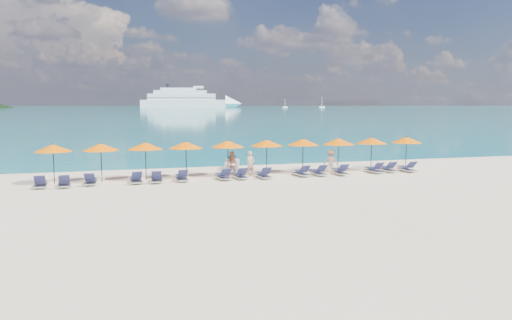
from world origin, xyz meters
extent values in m
plane|color=beige|center=(0.00, 0.00, 0.00)|extent=(1400.00, 1400.00, 0.00)
cube|color=#1FA9B2|center=(0.00, 660.00, 0.01)|extent=(1600.00, 1300.00, 0.01)
cube|color=white|center=(75.33, 553.83, 4.39)|extent=(98.08, 38.43, 8.78)
cone|color=white|center=(131.86, 541.05, 4.39)|extent=(23.10, 23.10, 19.32)
cube|color=white|center=(73.62, 554.22, 12.29)|extent=(78.66, 31.60, 7.02)
cube|color=white|center=(71.90, 554.61, 17.56)|extent=(61.31, 26.05, 4.39)
cube|color=white|center=(70.19, 554.99, 21.07)|extent=(41.89, 19.22, 3.07)
cube|color=black|center=(73.62, 554.22, 10.98)|extent=(79.64, 31.98, 0.79)
cube|color=black|center=(73.62, 554.22, 14.05)|extent=(77.68, 31.22, 0.79)
cylinder|color=black|center=(58.37, 557.67, 24.59)|extent=(3.86, 3.86, 4.83)
cube|color=white|center=(182.64, 506.64, 0.74)|extent=(5.54, 1.85, 1.48)
cylinder|color=white|center=(182.64, 506.64, 5.54)|extent=(0.33, 0.33, 9.23)
cube|color=white|center=(219.77, 488.68, 0.87)|extent=(6.54, 2.18, 1.74)
cylinder|color=white|center=(219.77, 488.68, 6.54)|extent=(0.39, 0.39, 10.90)
cube|color=silver|center=(-0.12, 8.37, 0.30)|extent=(1.55, 2.56, 0.55)
cube|color=black|center=(-0.18, 8.18, 0.70)|extent=(0.76, 1.10, 0.35)
cylinder|color=black|center=(0.05, 8.95, 0.85)|extent=(0.54, 0.21, 0.06)
imported|color=tan|center=(0.01, 4.23, 0.81)|extent=(0.69, 0.58, 1.61)
imported|color=tan|center=(-0.95, 4.94, 0.78)|extent=(0.87, 0.81, 1.56)
imported|color=tan|center=(5.62, 4.74, 0.75)|extent=(1.07, 0.84, 1.50)
cylinder|color=black|center=(-11.26, 4.98, 1.10)|extent=(0.05, 0.05, 2.20)
cone|color=#FF6500|center=(-11.26, 4.98, 2.02)|extent=(2.10, 2.10, 0.42)
sphere|color=black|center=(-11.26, 4.98, 2.24)|extent=(0.08, 0.08, 0.08)
cylinder|color=black|center=(-8.70, 4.93, 1.10)|extent=(0.05, 0.05, 2.20)
cone|color=#FF6500|center=(-8.70, 4.93, 2.02)|extent=(2.10, 2.10, 0.42)
sphere|color=black|center=(-8.70, 4.93, 2.24)|extent=(0.08, 0.08, 0.08)
cylinder|color=black|center=(-6.20, 4.99, 1.10)|extent=(0.05, 0.05, 2.20)
cone|color=#FF6500|center=(-6.20, 4.99, 2.02)|extent=(2.10, 2.10, 0.42)
sphere|color=black|center=(-6.20, 4.99, 2.24)|extent=(0.08, 0.08, 0.08)
cylinder|color=black|center=(-3.81, 5.00, 1.10)|extent=(0.05, 0.05, 2.20)
cone|color=#FF6500|center=(-3.81, 5.00, 2.02)|extent=(2.10, 2.10, 0.42)
sphere|color=black|center=(-3.81, 5.00, 2.24)|extent=(0.08, 0.08, 0.08)
cylinder|color=black|center=(-1.22, 5.05, 1.10)|extent=(0.05, 0.05, 2.20)
cone|color=#FF6500|center=(-1.22, 5.05, 2.02)|extent=(2.10, 2.10, 0.42)
sphere|color=black|center=(-1.22, 5.05, 2.24)|extent=(0.08, 0.08, 0.08)
cylinder|color=black|center=(1.33, 5.09, 1.10)|extent=(0.05, 0.05, 2.20)
cone|color=#FF6500|center=(1.33, 5.09, 2.02)|extent=(2.10, 2.10, 0.42)
sphere|color=black|center=(1.33, 5.09, 2.24)|extent=(0.08, 0.08, 0.08)
cylinder|color=black|center=(3.81, 5.15, 1.10)|extent=(0.05, 0.05, 2.20)
cone|color=#FF6500|center=(3.81, 5.15, 2.02)|extent=(2.10, 2.10, 0.42)
sphere|color=black|center=(3.81, 5.15, 2.24)|extent=(0.08, 0.08, 0.08)
cylinder|color=black|center=(6.22, 4.94, 1.10)|extent=(0.05, 0.05, 2.20)
cone|color=#FF6500|center=(6.22, 4.94, 2.02)|extent=(2.10, 2.10, 0.42)
sphere|color=black|center=(6.22, 4.94, 2.24)|extent=(0.08, 0.08, 0.08)
cylinder|color=black|center=(8.70, 5.01, 1.10)|extent=(0.05, 0.05, 2.20)
cone|color=#FF6500|center=(8.70, 5.01, 2.02)|extent=(2.10, 2.10, 0.42)
sphere|color=black|center=(8.70, 5.01, 2.24)|extent=(0.08, 0.08, 0.08)
cylinder|color=black|center=(11.32, 4.91, 1.10)|extent=(0.05, 0.05, 2.20)
cone|color=#FF6500|center=(11.32, 4.91, 2.02)|extent=(2.10, 2.10, 0.42)
sphere|color=black|center=(11.32, 4.91, 2.24)|extent=(0.08, 0.08, 0.08)
cube|color=silver|center=(-11.84, 3.76, 0.14)|extent=(0.73, 1.74, 0.06)
cube|color=#222650|center=(-11.86, 4.01, 0.30)|extent=(0.62, 1.13, 0.04)
cube|color=#222650|center=(-11.81, 3.21, 0.55)|extent=(0.58, 0.57, 0.43)
cube|color=silver|center=(-10.64, 3.61, 0.14)|extent=(0.77, 1.75, 0.06)
cube|color=#222650|center=(-10.67, 3.85, 0.30)|extent=(0.65, 1.14, 0.04)
cube|color=#222650|center=(-10.59, 3.06, 0.55)|extent=(0.60, 0.58, 0.43)
cube|color=silver|center=(-9.29, 3.98, 0.14)|extent=(0.72, 1.73, 0.06)
cube|color=#222650|center=(-9.27, 4.23, 0.30)|extent=(0.61, 1.13, 0.04)
cube|color=#222650|center=(-9.32, 3.43, 0.55)|extent=(0.58, 0.57, 0.43)
cube|color=silver|center=(-6.83, 3.88, 0.14)|extent=(0.67, 1.72, 0.06)
cube|color=#222650|center=(-6.84, 4.13, 0.30)|extent=(0.58, 1.12, 0.04)
cube|color=#222650|center=(-6.82, 3.33, 0.55)|extent=(0.57, 0.55, 0.43)
cube|color=silver|center=(-5.69, 3.80, 0.14)|extent=(0.78, 1.75, 0.06)
cube|color=#222650|center=(-5.67, 4.05, 0.30)|extent=(0.65, 1.15, 0.04)
cube|color=#222650|center=(-5.74, 3.25, 0.55)|extent=(0.60, 0.59, 0.43)
cube|color=silver|center=(-4.25, 3.91, 0.14)|extent=(0.62, 1.70, 0.06)
cube|color=#222650|center=(-4.25, 4.16, 0.30)|extent=(0.55, 1.10, 0.04)
cube|color=#222650|center=(-4.25, 3.36, 0.55)|extent=(0.55, 0.54, 0.43)
cube|color=silver|center=(-1.81, 3.76, 0.14)|extent=(0.77, 1.75, 0.06)
cube|color=#222650|center=(-1.83, 4.01, 0.30)|extent=(0.64, 1.14, 0.04)
cube|color=#222650|center=(-1.76, 3.21, 0.55)|extent=(0.59, 0.58, 0.43)
cube|color=silver|center=(-0.77, 3.79, 0.14)|extent=(0.65, 1.71, 0.06)
cube|color=#222650|center=(-0.77, 4.04, 0.30)|extent=(0.57, 1.11, 0.04)
cube|color=#222650|center=(-0.76, 3.24, 0.55)|extent=(0.56, 0.55, 0.43)
cube|color=silver|center=(0.65, 3.62, 0.14)|extent=(0.63, 1.70, 0.06)
cube|color=#222650|center=(0.65, 3.87, 0.30)|extent=(0.55, 1.10, 0.04)
cube|color=#222650|center=(0.65, 3.07, 0.55)|extent=(0.55, 0.54, 0.43)
cube|color=silver|center=(3.16, 3.82, 0.14)|extent=(0.74, 1.74, 0.06)
cube|color=#222650|center=(3.14, 4.07, 0.30)|extent=(0.62, 1.14, 0.04)
cube|color=#222650|center=(3.20, 3.27, 0.55)|extent=(0.59, 0.57, 0.43)
cube|color=silver|center=(4.30, 3.73, 0.14)|extent=(0.63, 1.70, 0.06)
cube|color=#222650|center=(4.30, 3.98, 0.30)|extent=(0.56, 1.10, 0.04)
cube|color=#222650|center=(4.30, 3.18, 0.55)|extent=(0.55, 0.54, 0.43)
cube|color=silver|center=(5.75, 3.63, 0.14)|extent=(0.76, 1.74, 0.06)
cube|color=#222650|center=(5.77, 3.88, 0.30)|extent=(0.64, 1.14, 0.04)
cube|color=#222650|center=(5.70, 3.08, 0.55)|extent=(0.59, 0.58, 0.43)
cube|color=silver|center=(8.25, 3.81, 0.14)|extent=(0.65, 1.71, 0.06)
cube|color=#222650|center=(8.25, 4.06, 0.30)|extent=(0.57, 1.11, 0.04)
cube|color=#222650|center=(8.26, 3.26, 0.55)|extent=(0.56, 0.55, 0.43)
cube|color=silver|center=(9.33, 3.95, 0.14)|extent=(0.74, 1.74, 0.06)
cube|color=#222650|center=(9.35, 4.20, 0.30)|extent=(0.63, 1.14, 0.04)
cube|color=#222650|center=(9.29, 3.40, 0.55)|extent=(0.59, 0.57, 0.43)
cube|color=silver|center=(10.66, 3.72, 0.14)|extent=(0.69, 1.73, 0.06)
cube|color=#222650|center=(10.67, 3.97, 0.30)|extent=(0.60, 1.12, 0.04)
cube|color=#222650|center=(10.64, 3.17, 0.55)|extent=(0.57, 0.56, 0.43)
camera|label=1|loc=(-8.22, -24.85, 4.49)|focal=35.00mm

